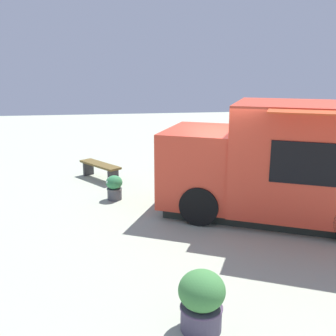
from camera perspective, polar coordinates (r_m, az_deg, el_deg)
ground_plane at (r=9.14m, az=11.84°, el=-6.42°), size 40.00×40.00×0.00m
food_truck at (r=8.68m, az=17.80°, el=0.41°), size 5.61×4.48×2.55m
person_customer at (r=12.21m, az=0.14°, el=0.85°), size 0.58×0.80×0.83m
planter_flowering_near at (r=5.10m, az=5.03°, el=-18.99°), size 0.60×0.60×0.81m
planter_flowering_far at (r=9.75m, az=-8.01°, el=-2.81°), size 0.42×0.41×0.63m
plaza_bench at (r=11.58m, az=-10.10°, el=0.07°), size 1.26×1.54×0.48m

